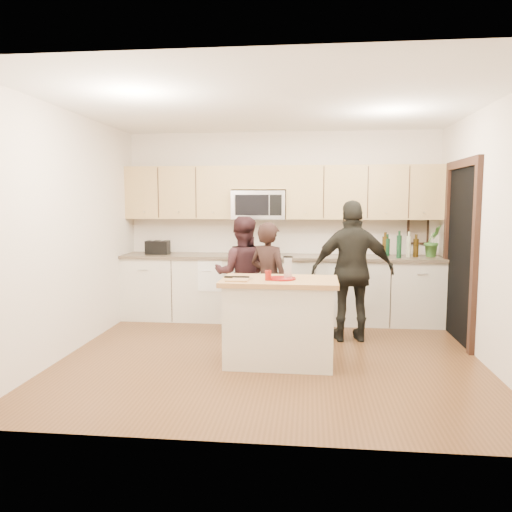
# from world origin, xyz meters

# --- Properties ---
(floor) EXTENTS (4.50, 4.50, 0.00)m
(floor) POSITION_xyz_m (0.00, 0.00, 0.00)
(floor) COLOR brown
(floor) RESTS_ON ground
(room_shell) EXTENTS (4.52, 4.02, 2.71)m
(room_shell) POSITION_xyz_m (0.00, 0.00, 1.73)
(room_shell) COLOR beige
(room_shell) RESTS_ON ground
(back_cabinetry) EXTENTS (4.50, 0.66, 0.94)m
(back_cabinetry) POSITION_xyz_m (0.00, 1.69, 0.47)
(back_cabinetry) COLOR beige
(back_cabinetry) RESTS_ON ground
(upper_cabinetry) EXTENTS (4.50, 0.33, 0.75)m
(upper_cabinetry) POSITION_xyz_m (0.03, 1.83, 1.84)
(upper_cabinetry) COLOR tan
(upper_cabinetry) RESTS_ON ground
(microwave) EXTENTS (0.76, 0.41, 0.40)m
(microwave) POSITION_xyz_m (-0.31, 1.80, 1.65)
(microwave) COLOR silver
(microwave) RESTS_ON ground
(doorway) EXTENTS (0.06, 1.25, 2.20)m
(doorway) POSITION_xyz_m (2.23, 0.90, 1.16)
(doorway) COLOR black
(doorway) RESTS_ON ground
(framed_picture) EXTENTS (0.30, 0.03, 0.38)m
(framed_picture) POSITION_xyz_m (1.95, 1.98, 1.28)
(framed_picture) COLOR black
(framed_picture) RESTS_ON ground
(dish_towel) EXTENTS (0.34, 0.60, 0.48)m
(dish_towel) POSITION_xyz_m (-0.95, 1.50, 0.80)
(dish_towel) COLOR white
(dish_towel) RESTS_ON ground
(island) EXTENTS (1.21, 0.71, 0.90)m
(island) POSITION_xyz_m (0.11, -0.22, 0.45)
(island) COLOR beige
(island) RESTS_ON ground
(red_plate) EXTENTS (0.30, 0.30, 0.02)m
(red_plate) POSITION_xyz_m (0.13, -0.24, 0.91)
(red_plate) COLOR maroon
(red_plate) RESTS_ON island
(box_grater) EXTENTS (0.10, 0.05, 0.22)m
(box_grater) POSITION_xyz_m (0.19, -0.19, 1.03)
(box_grater) COLOR silver
(box_grater) RESTS_ON red_plate
(drink_glass) EXTENTS (0.07, 0.07, 0.10)m
(drink_glass) POSITION_xyz_m (-0.00, -0.33, 0.95)
(drink_glass) COLOR maroon
(drink_glass) RESTS_ON island
(cutting_board) EXTENTS (0.23, 0.17, 0.02)m
(cutting_board) POSITION_xyz_m (-0.31, -0.40, 0.91)
(cutting_board) COLOR #A87046
(cutting_board) RESTS_ON island
(tongs) EXTENTS (0.26, 0.03, 0.02)m
(tongs) POSITION_xyz_m (-0.33, -0.30, 0.93)
(tongs) COLOR black
(tongs) RESTS_ON cutting_board
(knife) EXTENTS (0.21, 0.03, 0.01)m
(knife) POSITION_xyz_m (-0.26, -0.31, 0.92)
(knife) COLOR silver
(knife) RESTS_ON cutting_board
(toaster) EXTENTS (0.33, 0.20, 0.20)m
(toaster) POSITION_xyz_m (-1.77, 1.67, 1.04)
(toaster) COLOR black
(toaster) RESTS_ON back_cabinetry
(bottle_cluster) EXTENTS (0.48, 0.34, 0.37)m
(bottle_cluster) POSITION_xyz_m (1.63, 1.67, 1.11)
(bottle_cluster) COLOR #10311A
(bottle_cluster) RESTS_ON back_cabinetry
(orchid) EXTENTS (0.30, 0.28, 0.44)m
(orchid) POSITION_xyz_m (2.10, 1.72, 1.16)
(orchid) COLOR #3A6D2B
(orchid) RESTS_ON back_cabinetry
(woman_left) EXTENTS (0.63, 0.57, 1.45)m
(woman_left) POSITION_xyz_m (-0.08, 0.72, 0.73)
(woman_left) COLOR black
(woman_left) RESTS_ON ground
(woman_center) EXTENTS (0.78, 0.63, 1.51)m
(woman_center) POSITION_xyz_m (-0.47, 1.10, 0.75)
(woman_center) COLOR black
(woman_center) RESTS_ON ground
(woman_right) EXTENTS (1.04, 0.52, 1.72)m
(woman_right) POSITION_xyz_m (0.94, 0.75, 0.86)
(woman_right) COLOR black
(woman_right) RESTS_ON ground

